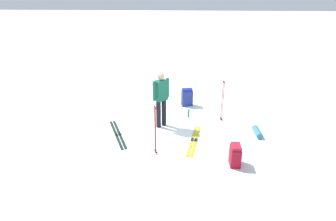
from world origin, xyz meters
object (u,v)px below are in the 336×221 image
object	(u,v)px
ski_pair_near	(118,134)
ski_pair_far	(194,140)
backpack_bright	(187,97)
sleeping_mat_rolled	(257,132)
skier_standing	(161,97)
ski_poles_planted_near	(155,128)
thermos_bottle	(189,113)
ski_poles_planted_far	(223,99)
backpack_large_dark	(235,155)

from	to	relation	value
ski_pair_near	ski_pair_far	bearing A→B (deg)	-96.44
backpack_bright	sleeping_mat_rolled	world-z (taller)	backpack_bright
skier_standing	ski_poles_planted_near	xyz separation A→B (m)	(-1.56, 0.03, -0.23)
sleeping_mat_rolled	thermos_bottle	size ratio (longest dim) A/B	2.12
ski_poles_planted_near	sleeping_mat_rolled	bearing A→B (deg)	-68.20
ski_poles_planted_near	backpack_bright	bearing A→B (deg)	-14.37
backpack_bright	thermos_bottle	world-z (taller)	backpack_bright
ski_poles_planted_far	thermos_bottle	bearing A→B (deg)	79.18
thermos_bottle	sleeping_mat_rolled	bearing A→B (deg)	-119.93
ski_pair_far	ski_poles_planted_near	xyz separation A→B (m)	(-0.70, 1.00, 0.71)
backpack_bright	ski_poles_planted_near	distance (m)	3.35
skier_standing	backpack_bright	size ratio (longest dim) A/B	2.71
ski_poles_planted_near	thermos_bottle	world-z (taller)	ski_poles_planted_near
ski_pair_far	backpack_large_dark	distance (m)	1.47
ski_pair_far	backpack_bright	distance (m)	2.54
skier_standing	thermos_bottle	size ratio (longest dim) A/B	6.54
backpack_bright	ski_pair_near	bearing A→B (deg)	138.53
ski_pair_far	sleeping_mat_rolled	distance (m)	1.87
ski_poles_planted_near	ski_poles_planted_far	xyz separation A→B (m)	(2.05, -1.89, -0.00)
ski_poles_planted_near	backpack_large_dark	bearing A→B (deg)	-102.10
skier_standing	ski_pair_near	distance (m)	1.65
skier_standing	backpack_large_dark	world-z (taller)	skier_standing
ski_pair_near	thermos_bottle	distance (m)	2.42
ski_pair_near	ski_poles_planted_far	bearing A→B (deg)	-70.32
ski_pair_near	ski_pair_far	world-z (taller)	same
skier_standing	ski_poles_planted_near	size ratio (longest dim) A/B	1.30
skier_standing	ski_poles_planted_far	distance (m)	1.94
ski_pair_near	backpack_bright	xyz separation A→B (m)	(2.27, -2.00, 0.29)
backpack_large_dark	sleeping_mat_rolled	distance (m)	1.78
backpack_bright	ski_poles_planted_near	bearing A→B (deg)	165.63
ski_pair_near	sleeping_mat_rolled	bearing A→B (deg)	-87.50
backpack_large_dark	ski_poles_planted_near	bearing A→B (deg)	77.90
ski_pair_far	sleeping_mat_rolled	size ratio (longest dim) A/B	3.14
ski_poles_planted_near	sleeping_mat_rolled	world-z (taller)	ski_poles_planted_near
ski_pair_far	ski_poles_planted_near	distance (m)	1.41
sleeping_mat_rolled	thermos_bottle	distance (m)	2.25
ski_pair_near	ski_poles_planted_near	size ratio (longest dim) A/B	1.31
ski_pair_far	ski_poles_planted_far	distance (m)	1.77
ski_poles_planted_far	backpack_bright	bearing A→B (deg)	42.42
ski_poles_planted_near	ski_pair_near	bearing A→B (deg)	51.14
ski_pair_far	thermos_bottle	distance (m)	1.55
skier_standing	ski_pair_far	distance (m)	1.59
ski_pair_near	ski_poles_planted_near	xyz separation A→B (m)	(-0.95, -1.18, 0.71)
skier_standing	ski_poles_planted_far	bearing A→B (deg)	-75.15
skier_standing	ski_pair_near	size ratio (longest dim) A/B	0.99
skier_standing	backpack_large_dark	xyz separation A→B (m)	(-1.97, -1.89, -0.69)
backpack_large_dark	sleeping_mat_rolled	xyz separation A→B (m)	(1.54, -0.89, -0.17)
skier_standing	backpack_bright	distance (m)	1.95
ski_pair_near	ski_poles_planted_far	xyz separation A→B (m)	(1.10, -3.07, 0.71)
ski_pair_near	ski_poles_planted_far	distance (m)	3.34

